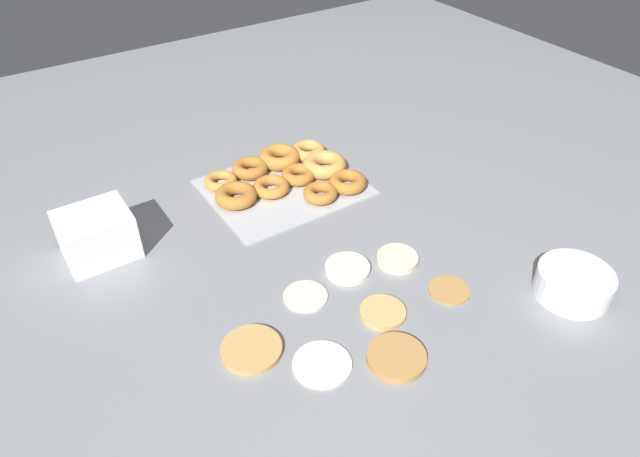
{
  "coord_description": "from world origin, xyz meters",
  "views": [
    {
      "loc": [
        0.5,
        0.72,
        0.83
      ],
      "look_at": [
        -0.04,
        -0.11,
        0.04
      ],
      "focal_mm": 32.0,
      "sensor_mm": 36.0,
      "label": 1
    }
  ],
  "objects": [
    {
      "name": "ground_plane",
      "position": [
        0.0,
        0.0,
        0.0
      ],
      "size": [
        3.0,
        3.0,
        0.0
      ],
      "primitive_type": "plane",
      "color": "gray"
    },
    {
      "name": "pancake_0",
      "position": [
        -0.03,
        0.14,
        0.01
      ],
      "size": [
        0.09,
        0.09,
        0.01
      ],
      "primitive_type": "cylinder",
      "color": "tan",
      "rests_on": "ground_plane"
    },
    {
      "name": "pancake_1",
      "position": [
        0.08,
        0.02,
        0.0
      ],
      "size": [
        0.09,
        0.09,
        0.01
      ],
      "primitive_type": "cylinder",
      "color": "beige",
      "rests_on": "ground_plane"
    },
    {
      "name": "pancake_2",
      "position": [
        0.02,
        0.24,
        0.01
      ],
      "size": [
        0.11,
        0.11,
        0.01
      ],
      "primitive_type": "cylinder",
      "color": "#B27F42",
      "rests_on": "ground_plane"
    },
    {
      "name": "pancake_3",
      "position": [
        0.14,
        0.18,
        0.0
      ],
      "size": [
        0.11,
        0.11,
        0.01
      ],
      "primitive_type": "cylinder",
      "color": "silver",
      "rests_on": "ground_plane"
    },
    {
      "name": "pancake_4",
      "position": [
        -0.18,
        0.17,
        0.0
      ],
      "size": [
        0.09,
        0.09,
        0.01
      ],
      "primitive_type": "cylinder",
      "color": "#B27F42",
      "rests_on": "ground_plane"
    },
    {
      "name": "pancake_5",
      "position": [
        -0.15,
        0.03,
        0.01
      ],
      "size": [
        0.09,
        0.09,
        0.01
      ],
      "primitive_type": "cylinder",
      "color": "beige",
      "rests_on": "ground_plane"
    },
    {
      "name": "pancake_6",
      "position": [
        0.23,
        0.08,
        0.01
      ],
      "size": [
        0.11,
        0.11,
        0.01
      ],
      "primitive_type": "cylinder",
      "color": "tan",
      "rests_on": "ground_plane"
    },
    {
      "name": "pancake_7",
      "position": [
        -0.04,
        0.0,
        0.01
      ],
      "size": [
        0.1,
        0.1,
        0.01
      ],
      "primitive_type": "cylinder",
      "color": "beige",
      "rests_on": "ground_plane"
    },
    {
      "name": "donut_tray",
      "position": [
        -0.11,
        -0.37,
        0.02
      ],
      "size": [
        0.38,
        0.32,
        0.04
      ],
      "color": "#ADAFB5",
      "rests_on": "ground_plane"
    },
    {
      "name": "batter_bowl",
      "position": [
        -0.38,
        0.31,
        0.03
      ],
      "size": [
        0.15,
        0.15,
        0.06
      ],
      "color": "white",
      "rests_on": "ground_plane"
    },
    {
      "name": "container_stack",
      "position": [
        0.38,
        -0.35,
        0.05
      ],
      "size": [
        0.15,
        0.13,
        0.11
      ],
      "color": "white",
      "rests_on": "ground_plane"
    }
  ]
}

